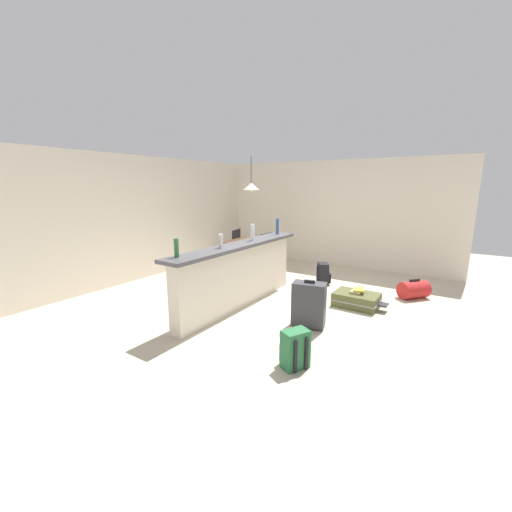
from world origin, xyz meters
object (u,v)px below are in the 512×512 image
(bottle_white, at_px, (221,241))
(book_stack, at_px, (358,291))
(dining_chair_near_partition, at_px, (270,253))
(suitcase_flat_olive, at_px, (357,300))
(backpack_black, at_px, (323,274))
(bottle_green, at_px, (176,248))
(bottle_clear, at_px, (252,232))
(dining_chair_far_side, at_px, (233,247))
(suitcase_upright_charcoal, at_px, (309,304))
(duffel_bag_red, at_px, (414,290))
(dining_table, at_px, (250,244))
(backpack_green, at_px, (295,349))
(bottle_blue, at_px, (277,226))
(pendant_lamp, at_px, (251,186))

(bottle_white, bearing_deg, book_stack, -48.25)
(dining_chair_near_partition, bearing_deg, suitcase_flat_olive, -109.10)
(backpack_black, bearing_deg, bottle_green, 166.06)
(bottle_white, distance_m, bottle_clear, 0.80)
(bottle_green, xyz_separation_m, dining_chair_far_side, (3.06, 1.47, -0.62))
(dining_chair_far_side, height_order, backpack_black, dining_chair_far_side)
(dining_chair_far_side, bearing_deg, bottle_clear, -133.45)
(backpack_black, bearing_deg, dining_chair_far_side, 90.41)
(suitcase_upright_charcoal, bearing_deg, dining_chair_near_partition, 42.95)
(dining_chair_far_side, relative_size, duffel_bag_red, 1.66)
(suitcase_flat_olive, bearing_deg, book_stack, -5.08)
(bottle_white, height_order, duffel_bag_red, bottle_white)
(dining_chair_far_side, bearing_deg, bottle_green, -154.43)
(dining_chair_far_side, height_order, suitcase_flat_olive, dining_chair_far_side)
(bottle_clear, height_order, suitcase_flat_olive, bottle_clear)
(dining_table, bearing_deg, bottle_clear, -143.85)
(bottle_white, relative_size, dining_chair_far_side, 0.22)
(bottle_clear, bearing_deg, dining_table, 36.15)
(backpack_green, distance_m, duffel_bag_red, 3.18)
(bottle_green, bearing_deg, bottle_white, -4.01)
(dining_table, relative_size, backpack_green, 2.62)
(dining_table, height_order, backpack_black, dining_table)
(bottle_green, bearing_deg, bottle_clear, -2.64)
(bottle_blue, distance_m, suitcase_flat_olive, 1.95)
(duffel_bag_red, bearing_deg, bottle_white, 135.41)
(bottle_white, bearing_deg, backpack_green, -114.85)
(bottle_blue, distance_m, pendant_lamp, 1.25)
(pendant_lamp, bearing_deg, dining_chair_near_partition, -87.68)
(bottle_blue, bearing_deg, dining_chair_near_partition, 42.71)
(dining_table, bearing_deg, suitcase_upright_charcoal, -129.82)
(dining_table, bearing_deg, bottle_blue, -117.59)
(dining_chair_near_partition, bearing_deg, bottle_white, -168.40)
(backpack_black, bearing_deg, dining_chair_near_partition, 96.81)
(backpack_green, bearing_deg, suitcase_upright_charcoal, 16.46)
(bottle_clear, relative_size, dining_table, 0.25)
(bottle_green, height_order, dining_chair_near_partition, bottle_green)
(suitcase_upright_charcoal, bearing_deg, bottle_green, 128.68)
(dining_chair_far_side, bearing_deg, duffel_bag_red, -88.50)
(pendant_lamp, height_order, book_stack, pendant_lamp)
(bottle_white, height_order, bottle_clear, bottle_clear)
(bottle_clear, relative_size, suitcase_flat_olive, 0.33)
(backpack_black, relative_size, book_stack, 1.60)
(dining_chair_far_side, bearing_deg, dining_table, -98.21)
(bottle_green, bearing_deg, duffel_bag_red, -36.97)
(bottle_white, relative_size, duffel_bag_red, 0.36)
(bottle_green, relative_size, dining_chair_near_partition, 0.26)
(bottle_clear, distance_m, book_stack, 1.95)
(bottle_blue, xyz_separation_m, dining_chair_near_partition, (0.47, 0.44, -0.65))
(pendant_lamp, bearing_deg, bottle_white, -156.97)
(dining_table, height_order, dining_chair_far_side, dining_chair_far_side)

